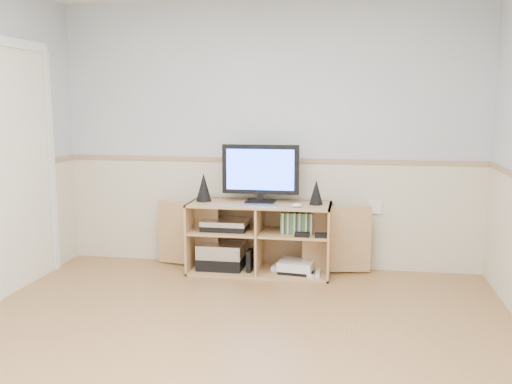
# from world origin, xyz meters

# --- Properties ---
(room) EXTENTS (4.04, 4.54, 2.54)m
(room) POSITION_xyz_m (-0.06, 0.12, 1.22)
(room) COLOR #B77F51
(room) RESTS_ON ground
(media_cabinet) EXTENTS (2.03, 0.49, 0.65)m
(media_cabinet) POSITION_xyz_m (-0.04, 2.03, 0.33)
(media_cabinet) COLOR tan
(media_cabinet) RESTS_ON floor
(monitor) EXTENTS (0.71, 0.18, 0.53)m
(monitor) POSITION_xyz_m (-0.04, 2.02, 0.94)
(monitor) COLOR black
(monitor) RESTS_ON media_cabinet
(speaker_left) EXTENTS (0.14, 0.14, 0.26)m
(speaker_left) POSITION_xyz_m (-0.58, 2.00, 0.78)
(speaker_left) COLOR black
(speaker_left) RESTS_ON media_cabinet
(speaker_right) EXTENTS (0.12, 0.12, 0.23)m
(speaker_right) POSITION_xyz_m (0.47, 2.00, 0.76)
(speaker_right) COLOR black
(speaker_right) RESTS_ON media_cabinet
(keyboard) EXTENTS (0.31, 0.14, 0.01)m
(keyboard) POSITION_xyz_m (-0.01, 1.84, 0.66)
(keyboard) COLOR silver
(keyboard) RESTS_ON media_cabinet
(mouse) EXTENTS (0.11, 0.09, 0.04)m
(mouse) POSITION_xyz_m (0.31, 1.84, 0.67)
(mouse) COLOR white
(mouse) RESTS_ON media_cabinet
(av_components) EXTENTS (0.51, 0.31, 0.47)m
(av_components) POSITION_xyz_m (-0.39, 1.97, 0.22)
(av_components) COLOR black
(av_components) RESTS_ON media_cabinet
(game_consoles) EXTENTS (0.46, 0.30, 0.11)m
(game_consoles) POSITION_xyz_m (0.29, 1.96, 0.07)
(game_consoles) COLOR white
(game_consoles) RESTS_ON media_cabinet
(game_cases) EXTENTS (0.28, 0.14, 0.19)m
(game_cases) POSITION_xyz_m (0.30, 1.96, 0.48)
(game_cases) COLOR #3F8C3F
(game_cases) RESTS_ON media_cabinet
(wall_outlet) EXTENTS (0.12, 0.03, 0.12)m
(wall_outlet) POSITION_xyz_m (1.00, 2.23, 0.60)
(wall_outlet) COLOR white
(wall_outlet) RESTS_ON wall_back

